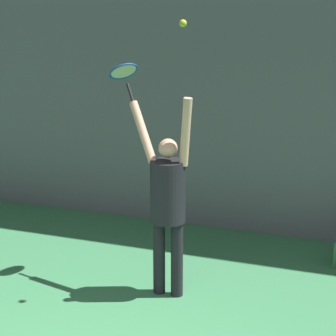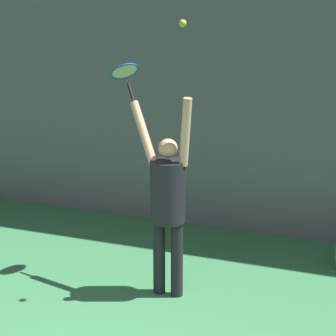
# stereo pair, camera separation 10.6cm
# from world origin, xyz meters

# --- Properties ---
(back_wall) EXTENTS (18.00, 0.10, 5.00)m
(back_wall) POSITION_xyz_m (0.00, 4.57, 2.50)
(back_wall) COLOR slate
(back_wall) RESTS_ON ground_plane
(tennis_player) EXTENTS (0.83, 0.51, 2.17)m
(tennis_player) POSITION_xyz_m (-0.07, 2.42, 1.09)
(tennis_player) COLOR black
(tennis_player) RESTS_ON ground_plane
(tennis_racket) EXTENTS (0.42, 0.43, 0.42)m
(tennis_racket) POSITION_xyz_m (-0.72, 2.82, 2.32)
(tennis_racket) COLOR black
(tennis_ball) EXTENTS (0.07, 0.07, 0.07)m
(tennis_ball) POSITION_xyz_m (0.11, 2.33, 2.88)
(tennis_ball) COLOR #CCDB2D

